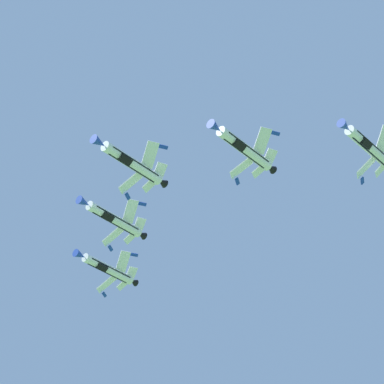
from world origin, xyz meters
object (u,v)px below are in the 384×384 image
fighter_jet_left_outer (368,147)px  fighter_jet_right_outer (107,269)px  fighter_jet_left_wing (244,148)px  fighter_jet_lead (131,163)px  fighter_jet_right_wing (113,219)px

fighter_jet_left_outer → fighter_jet_right_outer: 54.40m
fighter_jet_right_outer → fighter_jet_left_wing: bearing=163.7°
fighter_jet_lead → fighter_jet_left_outer: bearing=-138.7°
fighter_jet_left_wing → fighter_jet_right_wing: bearing=-1.9°
fighter_jet_lead → fighter_jet_left_wing: size_ratio=1.00×
fighter_jet_lead → fighter_jet_left_outer: 36.92m
fighter_jet_right_wing → fighter_jet_left_outer: 44.21m
fighter_jet_right_outer → fighter_jet_lead: bearing=140.6°
fighter_jet_left_outer → fighter_jet_right_outer: fighter_jet_left_outer is taller
fighter_jet_left_wing → fighter_jet_left_outer: size_ratio=1.00×
fighter_jet_lead → fighter_jet_left_wing: 17.29m
fighter_jet_right_outer → fighter_jet_right_wing: bearing=138.0°
fighter_jet_right_wing → fighter_jet_right_outer: fighter_jet_right_wing is taller
fighter_jet_left_wing → fighter_jet_right_wing: fighter_jet_left_wing is taller
fighter_jet_lead → fighter_jet_left_outer: fighter_jet_left_outer is taller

